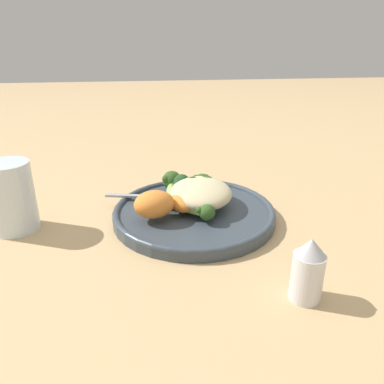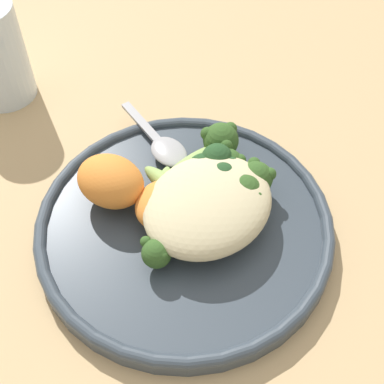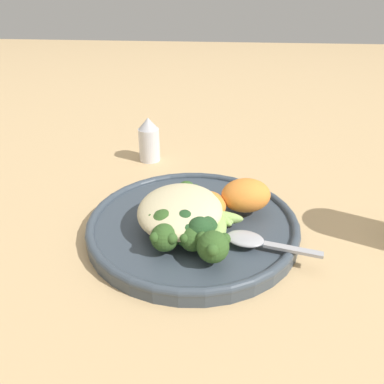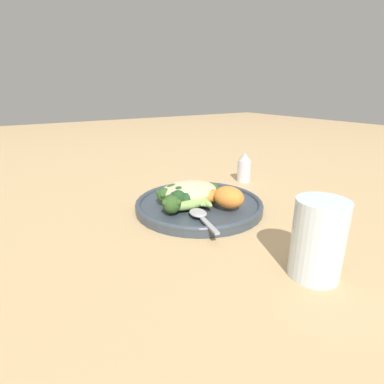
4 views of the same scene
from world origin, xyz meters
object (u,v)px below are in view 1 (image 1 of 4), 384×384
Objects in this scene: broccoli_stalk_5 at (198,185)px; broccoli_stalk_6 at (183,188)px; broccoli_stalk_1 at (187,202)px; salt_shaker at (308,270)px; plate at (194,212)px; broccoli_stalk_0 at (191,207)px; sweet_potato_chunk_0 at (183,203)px; quinoa_mound at (204,192)px; sweet_potato_chunk_1 at (154,204)px; spoon at (149,196)px; kale_tuft at (187,186)px; water_glass at (12,197)px; broccoli_stalk_2 at (197,200)px; broccoli_stalk_3 at (193,198)px; broccoli_stalk_4 at (201,189)px; broccoli_stalk_7 at (172,184)px.

broccoli_stalk_6 is (0.00, -0.03, -0.00)m from broccoli_stalk_5.
salt_shaker reaches higher than broccoli_stalk_1.
broccoli_stalk_0 reaches higher than plate.
salt_shaker is (0.21, 0.13, 0.00)m from sweet_potato_chunk_0.
salt_shaker is (0.24, 0.09, -0.00)m from quinoa_mound.
broccoli_stalk_5 is 1.02× the size of broccoli_stalk_6.
sweet_potato_chunk_1 is (0.03, -0.07, 0.03)m from plate.
spoon is at bearing -121.92° from plate.
plate is 3.19× the size of broccoli_stalk_5.
broccoli_stalk_6 is at bearing -140.99° from kale_tuft.
broccoli_stalk_0 is at bearing 85.01° from water_glass.
water_glass reaches higher than sweet_potato_chunk_1.
sweet_potato_chunk_1 is at bearing -144.07° from broccoli_stalk_2.
broccoli_stalk_5 is (-0.05, 0.01, 0.00)m from broccoli_stalk_3.
broccoli_stalk_5 is at bearing -159.22° from spoon.
broccoli_stalk_2 is at bearing -43.34° from quinoa_mound.
broccoli_stalk_4 is 0.97× the size of broccoli_stalk_7.
salt_shaker is (0.23, 0.40, -0.02)m from water_glass.
broccoli_stalk_0 is 0.02m from sweet_potato_chunk_0.
broccoli_stalk_3 is 0.95× the size of water_glass.
plate is 0.04m from sweet_potato_chunk_0.
quinoa_mound is at bearing -129.19° from broccoli_stalk_5.
broccoli_stalk_4 is 0.02m from broccoli_stalk_5.
broccoli_stalk_4 is at bearing 61.66° from broccoli_stalk_3.
broccoli_stalk_5 is 1.32× the size of sweet_potato_chunk_1.
broccoli_stalk_7 is at bearing 133.21° from broccoli_stalk_2.
broccoli_stalk_4 is 0.03m from kale_tuft.
water_glass is at bearing 147.68° from broccoli_stalk_5.
water_glass is (0.05, -0.29, 0.02)m from kale_tuft.
broccoli_stalk_4 is at bearing 87.76° from broccoli_stalk_2.
broccoli_stalk_6 is at bearing -157.31° from salt_shaker.
water_glass reaches higher than plate.
broccoli_stalk_4 is 0.03m from broccoli_stalk_6.
kale_tuft is at bearing 102.29° from broccoli_stalk_3.
quinoa_mound is 0.08m from broccoli_stalk_7.
broccoli_stalk_4 reaches higher than sweet_potato_chunk_0.
broccoli_stalk_2 is 0.08m from sweet_potato_chunk_1.
broccoli_stalk_5 is (-0.06, 0.01, 0.00)m from broccoli_stalk_2.
kale_tuft reaches higher than broccoli_stalk_5.
broccoli_stalk_2 is at bearing -156.23° from salt_shaker.
water_glass is at bearing -97.13° from sweet_potato_chunk_1.
kale_tuft is at bearing 141.75° from sweet_potato_chunk_1.
broccoli_stalk_3 is 1.95× the size of kale_tuft.
broccoli_stalk_4 is 1.17× the size of salt_shaker.
broccoli_stalk_6 is 0.10m from sweet_potato_chunk_1.
broccoli_stalk_1 is at bearing 138.46° from sweet_potato_chunk_0.
sweet_potato_chunk_1 is (0.03, -0.06, 0.01)m from broccoli_stalk_1.
salt_shaker is (0.23, 0.11, 0.03)m from plate.
broccoli_stalk_5 is at bearing 165.96° from plate.
sweet_potato_chunk_1 is at bearing -138.87° from salt_shaker.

